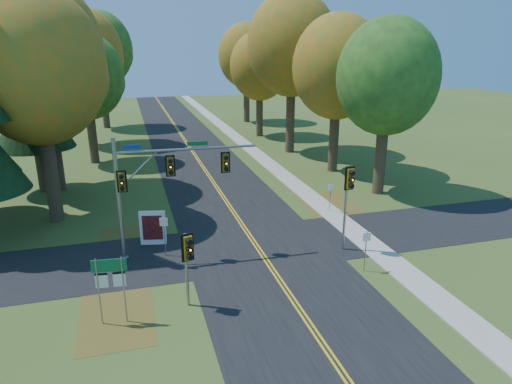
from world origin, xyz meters
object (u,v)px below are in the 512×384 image
object	(u,v)px
east_signal_pole	(349,188)
traffic_mast	(154,182)
route_sign_cluster	(110,277)
info_kiosk	(153,228)

from	to	relation	value
east_signal_pole	traffic_mast	bearing A→B (deg)	166.28
route_sign_cluster	info_kiosk	size ratio (longest dim) A/B	1.47
east_signal_pole	info_kiosk	distance (m)	10.97
east_signal_pole	route_sign_cluster	size ratio (longest dim) A/B	1.64
route_sign_cluster	traffic_mast	bearing A→B (deg)	74.01
traffic_mast	info_kiosk	xyz separation A→B (m)	(-0.17, 1.92, -3.22)
east_signal_pole	route_sign_cluster	bearing A→B (deg)	-166.66
info_kiosk	traffic_mast	bearing A→B (deg)	-72.88
east_signal_pole	route_sign_cluster	xyz separation A→B (m)	(-12.03, -3.57, -1.57)
traffic_mast	east_signal_pole	xyz separation A→B (m)	(9.81, -1.82, -0.59)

